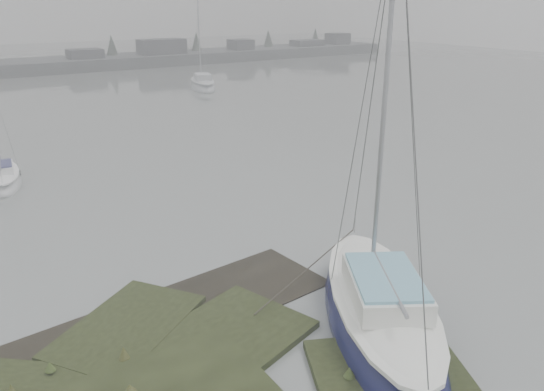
{
  "coord_description": "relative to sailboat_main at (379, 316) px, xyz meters",
  "views": [
    {
      "loc": [
        -7.28,
        -7.52,
        8.19
      ],
      "look_at": [
        2.12,
        6.91,
        1.8
      ],
      "focal_mm": 35.0,
      "sensor_mm": 36.0,
      "label": 1
    }
  ],
  "objects": [
    {
      "name": "sailboat_far_b",
      "position": [
        13.91,
        38.92,
        -0.06
      ],
      "size": [
        4.04,
        7.01,
        9.4
      ],
      "rotation": [
        0.0,
        0.0,
        -0.3
      ],
      "color": "silver",
      "rests_on": "ground"
    },
    {
      "name": "far_shoreline",
      "position": [
        25.2,
        60.91,
        0.5
      ],
      "size": [
        60.0,
        8.0,
        4.15
      ],
      "color": "#4C4F51",
      "rests_on": "ground"
    },
    {
      "name": "ground",
      "position": [
        -1.64,
        29.02,
        -0.35
      ],
      "size": [
        160.0,
        160.0,
        0.0
      ],
      "primitive_type": "plane",
      "color": "slate",
      "rests_on": "ground"
    },
    {
      "name": "sailboat_main",
      "position": [
        0.0,
        0.0,
        0.0
      ],
      "size": [
        6.31,
        8.24,
        11.3
      ],
      "rotation": [
        0.0,
        0.0,
        -0.53
      ],
      "color": "#0B0E3A",
      "rests_on": "ground"
    },
    {
      "name": "sailboat_white",
      "position": [
        -6.6,
        18.36,
        -0.15
      ],
      "size": [
        2.09,
        4.83,
        6.6
      ],
      "rotation": [
        0.0,
        0.0,
        -0.12
      ],
      "color": "silver",
      "rests_on": "ground"
    }
  ]
}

